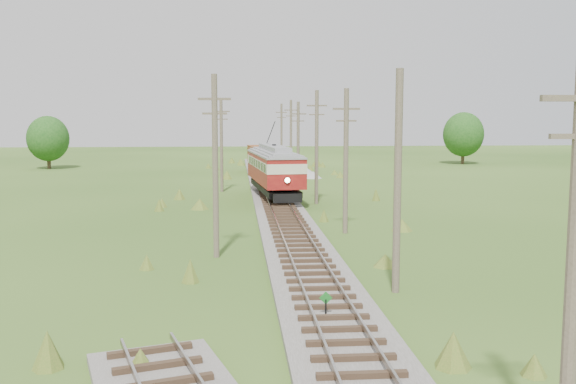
{
  "coord_description": "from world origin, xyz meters",
  "views": [
    {
      "loc": [
        -3.2,
        -19.46,
        6.97
      ],
      "look_at": [
        0.0,
        19.69,
        2.32
      ],
      "focal_mm": 40.0,
      "sensor_mm": 36.0,
      "label": 1
    }
  ],
  "objects": [
    {
      "name": "streetcar",
      "position": [
        0.0,
        33.95,
        2.76
      ],
      "size": [
        4.23,
        13.28,
        6.01
      ],
      "rotation": [
        0.0,
        0.0,
        0.09
      ],
      "color": "black",
      "rests_on": "ground"
    },
    {
      "name": "tree_mid_a",
      "position": [
        -28.0,
        68.0,
        4.02
      ],
      "size": [
        5.46,
        5.46,
        7.03
      ],
      "color": "#38281C",
      "rests_on": "ground"
    },
    {
      "name": "switch_marker",
      "position": [
        -0.2,
        1.5,
        0.63
      ],
      "size": [
        0.45,
        0.06,
        1.08
      ],
      "color": "black",
      "rests_on": "ground"
    },
    {
      "name": "utility_pole_l_a",
      "position": [
        -4.2,
        12.0,
        4.63
      ],
      "size": [
        1.6,
        0.3,
        9.0
      ],
      "color": "brown",
      "rests_on": "ground"
    },
    {
      "name": "utility_pole_r_4",
      "position": [
        3.0,
        44.0,
        4.32
      ],
      "size": [
        1.6,
        0.3,
        8.4
      ],
      "color": "brown",
      "rests_on": "ground"
    },
    {
      "name": "utility_pole_r_1",
      "position": [
        3.1,
        5.0,
        4.4
      ],
      "size": [
        0.3,
        0.3,
        8.8
      ],
      "color": "brown",
      "rests_on": "ground"
    },
    {
      "name": "utility_pole_r_0",
      "position": [
        3.2,
        -8.0,
        4.37
      ],
      "size": [
        1.6,
        0.3,
        8.5
      ],
      "color": "brown",
      "rests_on": "ground"
    },
    {
      "name": "railbed_main",
      "position": [
        0.0,
        34.0,
        0.19
      ],
      "size": [
        3.6,
        96.0,
        0.57
      ],
      "color": "#605B54",
      "rests_on": "ground"
    },
    {
      "name": "tree_mid_b",
      "position": [
        30.0,
        72.0,
        4.33
      ],
      "size": [
        5.88,
        5.88,
        7.57
      ],
      "color": "#38281C",
      "rests_on": "ground"
    },
    {
      "name": "utility_pole_r_6",
      "position": [
        3.2,
        70.0,
        4.47
      ],
      "size": [
        1.6,
        0.3,
        8.7
      ],
      "color": "brown",
      "rests_on": "ground"
    },
    {
      "name": "utility_pole_r_2",
      "position": [
        3.3,
        18.0,
        4.42
      ],
      "size": [
        1.6,
        0.3,
        8.6
      ],
      "color": "brown",
      "rests_on": "ground"
    },
    {
      "name": "utility_pole_r_3",
      "position": [
        3.2,
        31.0,
        4.63
      ],
      "size": [
        1.6,
        0.3,
        9.0
      ],
      "color": "brown",
      "rests_on": "ground"
    },
    {
      "name": "utility_pole_r_5",
      "position": [
        3.4,
        57.0,
        4.58
      ],
      "size": [
        1.6,
        0.3,
        8.9
      ],
      "color": "brown",
      "rests_on": "ground"
    },
    {
      "name": "ground",
      "position": [
        0.0,
        0.0,
        0.0
      ],
      "size": [
        260.0,
        260.0,
        0.0
      ],
      "primitive_type": "plane",
      "color": "#294A16",
      "rests_on": "ground"
    },
    {
      "name": "utility_pole_l_b",
      "position": [
        -4.5,
        40.0,
        4.42
      ],
      "size": [
        1.6,
        0.3,
        8.6
      ],
      "color": "brown",
      "rests_on": "ground"
    },
    {
      "name": "gondola",
      "position": [
        0.0,
        60.03,
        2.03
      ],
      "size": [
        3.46,
        8.4,
        2.72
      ],
      "rotation": [
        0.0,
        0.0,
        0.1
      ],
      "color": "black",
      "rests_on": "ground"
    },
    {
      "name": "gravel_pile",
      "position": [
        4.71,
        53.12,
        0.64
      ],
      "size": [
        3.75,
        3.98,
        1.37
      ],
      "color": "gray",
      "rests_on": "ground"
    }
  ]
}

